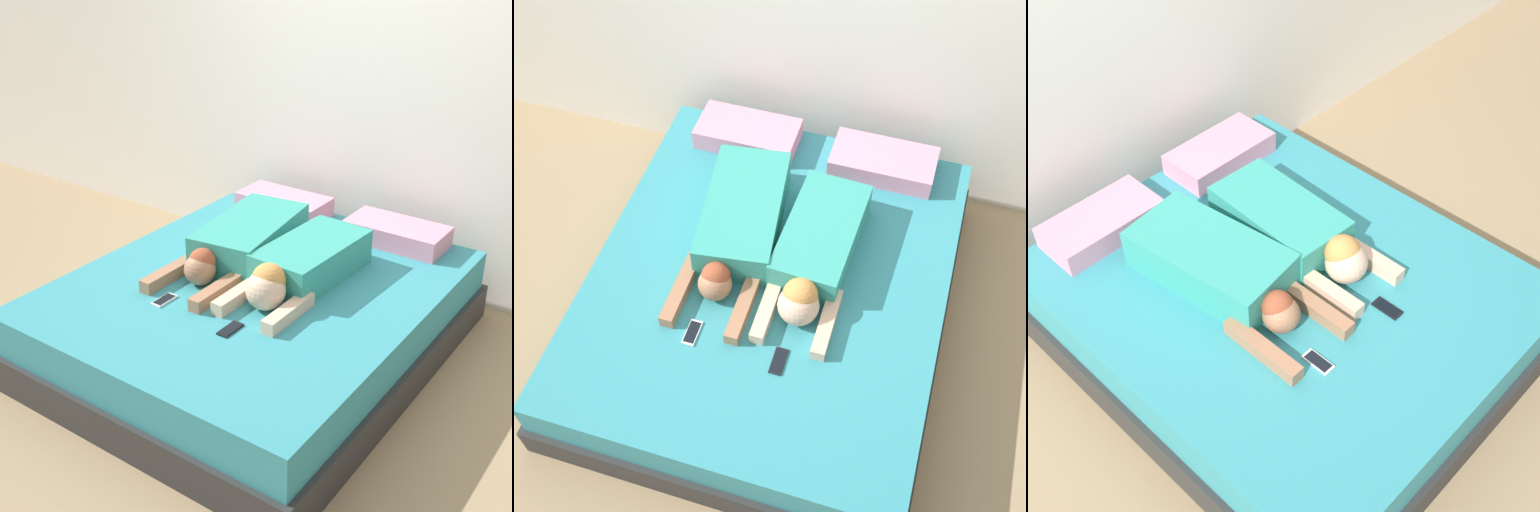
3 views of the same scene
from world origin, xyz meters
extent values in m
plane|color=#9E8460|center=(0.00, 0.00, 0.00)|extent=(12.00, 12.00, 0.00)
cube|color=#2D2D2D|center=(0.00, 0.00, 0.10)|extent=(1.85, 2.19, 0.21)
cube|color=teal|center=(0.00, 0.00, 0.32)|extent=(1.79, 2.13, 0.22)
cube|color=pink|center=(-0.40, 0.88, 0.49)|extent=(0.59, 0.30, 0.12)
cube|color=pink|center=(0.40, 0.88, 0.49)|extent=(0.59, 0.30, 0.12)
cube|color=teal|center=(-0.22, 0.26, 0.53)|extent=(0.49, 0.81, 0.21)
sphere|color=#A37051|center=(-0.22, -0.20, 0.52)|extent=(0.17, 0.17, 0.17)
sphere|color=#99472D|center=(-0.22, -0.18, 0.55)|extent=(0.15, 0.15, 0.15)
cube|color=#A37051|center=(-0.39, -0.25, 0.46)|extent=(0.07, 0.42, 0.07)
cube|color=#A37051|center=(-0.06, -0.25, 0.46)|extent=(0.07, 0.42, 0.07)
cube|color=teal|center=(0.21, 0.23, 0.53)|extent=(0.39, 0.70, 0.20)
sphere|color=beige|center=(0.21, -0.21, 0.53)|extent=(0.21, 0.21, 0.21)
sphere|color=#D18C47|center=(0.21, -0.18, 0.58)|extent=(0.17, 0.17, 0.17)
cube|color=beige|center=(0.06, -0.23, 0.46)|extent=(0.07, 0.38, 0.07)
cube|color=beige|center=(0.36, -0.23, 0.46)|extent=(0.07, 0.38, 0.07)
cube|color=silver|center=(-0.26, -0.45, 0.43)|extent=(0.06, 0.14, 0.01)
cube|color=black|center=(-0.26, -0.45, 0.44)|extent=(0.05, 0.12, 0.00)
cube|color=black|center=(0.19, -0.48, 0.43)|extent=(0.06, 0.14, 0.01)
cube|color=black|center=(0.19, -0.48, 0.44)|extent=(0.05, 0.12, 0.00)
camera|label=1|loc=(1.96, -2.76, 2.24)|focal=50.00mm
camera|label=2|loc=(0.62, -2.02, 3.42)|focal=50.00mm
camera|label=3|loc=(-1.68, -1.61, 2.92)|focal=50.00mm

